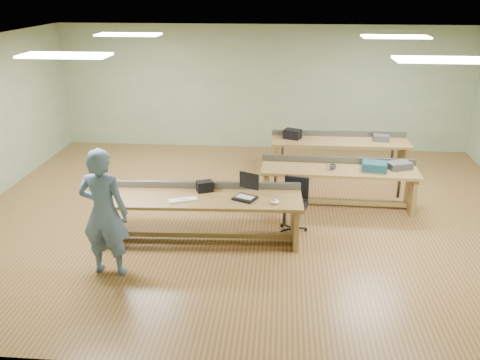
# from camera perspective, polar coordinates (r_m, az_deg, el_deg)

# --- Properties ---
(floor) EXTENTS (10.00, 10.00, 0.00)m
(floor) POSITION_cam_1_polar(r_m,az_deg,el_deg) (9.19, 1.46, -3.78)
(floor) COLOR olive
(floor) RESTS_ON ground
(ceiling) EXTENTS (10.00, 10.00, 0.00)m
(ceiling) POSITION_cam_1_polar(r_m,az_deg,el_deg) (8.38, 1.66, 15.15)
(ceiling) COLOR silver
(ceiling) RESTS_ON wall_back
(wall_back) EXTENTS (10.00, 0.04, 3.00)m
(wall_back) POSITION_cam_1_polar(r_m,az_deg,el_deg) (12.56, 2.65, 10.26)
(wall_back) COLOR #93A77F
(wall_back) RESTS_ON floor
(wall_front) EXTENTS (10.00, 0.04, 3.00)m
(wall_front) POSITION_cam_1_polar(r_m,az_deg,el_deg) (4.96, -1.21, -7.57)
(wall_front) COLOR #93A77F
(wall_front) RESTS_ON floor
(fluor_panels) EXTENTS (6.20, 3.50, 0.03)m
(fluor_panels) POSITION_cam_1_polar(r_m,az_deg,el_deg) (8.38, 1.66, 14.95)
(fluor_panels) COLOR white
(fluor_panels) RESTS_ON ceiling
(workbench_front) EXTENTS (3.22, 0.99, 0.86)m
(workbench_front) POSITION_cam_1_polar(r_m,az_deg,el_deg) (8.11, -4.38, -3.04)
(workbench_front) COLOR olive
(workbench_front) RESTS_ON floor
(workbench_mid) EXTENTS (2.84, 0.82, 0.86)m
(workbench_mid) POSITION_cam_1_polar(r_m,az_deg,el_deg) (9.47, 10.98, 0.23)
(workbench_mid) COLOR olive
(workbench_mid) RESTS_ON floor
(workbench_back) EXTENTS (2.93, 0.82, 0.86)m
(workbench_back) POSITION_cam_1_polar(r_m,az_deg,el_deg) (11.15, 11.06, 3.46)
(workbench_back) COLOR olive
(workbench_back) RESTS_ON floor
(person) EXTENTS (0.71, 0.50, 1.87)m
(person) POSITION_cam_1_polar(r_m,az_deg,el_deg) (7.25, -15.02, -3.56)
(person) COLOR slate
(person) RESTS_ON floor
(laptop_base) EXTENTS (0.42, 0.39, 0.04)m
(laptop_base) POSITION_cam_1_polar(r_m,az_deg,el_deg) (7.89, 0.56, -2.04)
(laptop_base) COLOR black
(laptop_base) RESTS_ON workbench_front
(laptop_screen) EXTENTS (0.31, 0.15, 0.26)m
(laptop_screen) POSITION_cam_1_polar(r_m,az_deg,el_deg) (7.91, 1.03, -0.08)
(laptop_screen) COLOR black
(laptop_screen) RESTS_ON laptop_base
(keyboard) EXTENTS (0.46, 0.30, 0.03)m
(keyboard) POSITION_cam_1_polar(r_m,az_deg,el_deg) (7.89, -6.42, -2.25)
(keyboard) COLOR silver
(keyboard) RESTS_ON workbench_front
(trackball_mouse) EXTENTS (0.16, 0.17, 0.06)m
(trackball_mouse) POSITION_cam_1_polar(r_m,az_deg,el_deg) (7.75, 3.95, -2.44)
(trackball_mouse) COLOR white
(trackball_mouse) RESTS_ON workbench_front
(camera_bag) EXTENTS (0.30, 0.25, 0.17)m
(camera_bag) POSITION_cam_1_polar(r_m,az_deg,el_deg) (8.18, -3.99, -0.71)
(camera_bag) COLOR black
(camera_bag) RESTS_ON workbench_front
(task_chair) EXTENTS (0.58, 0.58, 0.90)m
(task_chair) POSITION_cam_1_polar(r_m,az_deg,el_deg) (8.53, 6.07, -3.56)
(task_chair) COLOR black
(task_chair) RESTS_ON floor
(parts_bin_teal) EXTENTS (0.47, 0.39, 0.15)m
(parts_bin_teal) POSITION_cam_1_polar(r_m,az_deg,el_deg) (9.40, 14.85, 1.50)
(parts_bin_teal) COLOR #153C46
(parts_bin_teal) RESTS_ON workbench_mid
(parts_bin_grey) EXTENTS (0.49, 0.41, 0.12)m
(parts_bin_grey) POSITION_cam_1_polar(r_m,az_deg,el_deg) (9.64, 17.40, 1.60)
(parts_bin_grey) COLOR #3C3C3F
(parts_bin_grey) RESTS_ON workbench_mid
(mug) EXTENTS (0.15, 0.15, 0.09)m
(mug) POSITION_cam_1_polar(r_m,az_deg,el_deg) (9.30, 10.39, 1.46)
(mug) COLOR #3C3C3F
(mug) RESTS_ON workbench_mid
(drinks_can) EXTENTS (0.08, 0.08, 0.12)m
(drinks_can) POSITION_cam_1_polar(r_m,az_deg,el_deg) (9.24, 9.78, 1.45)
(drinks_can) COLOR silver
(drinks_can) RESTS_ON workbench_mid
(storage_box_back) EXTENTS (0.42, 0.37, 0.20)m
(storage_box_back) POSITION_cam_1_polar(r_m,az_deg,el_deg) (11.04, 5.92, 5.16)
(storage_box_back) COLOR black
(storage_box_back) RESTS_ON workbench_back
(tray_back) EXTENTS (0.34, 0.26, 0.13)m
(tray_back) POSITION_cam_1_polar(r_m,az_deg,el_deg) (11.23, 15.54, 4.58)
(tray_back) COLOR #3C3C3F
(tray_back) RESTS_ON workbench_back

